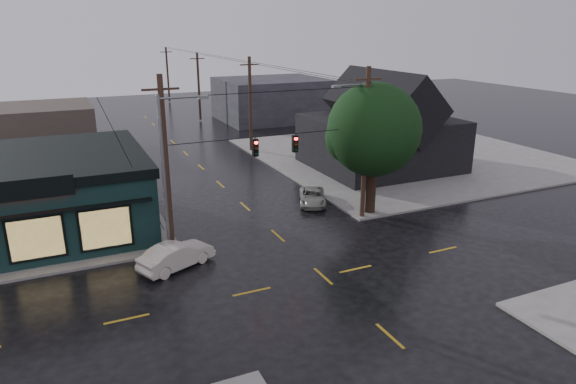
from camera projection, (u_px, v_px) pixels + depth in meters
name	position (u px, v px, depth m)	size (l,w,h in m)	color
ground_plane	(323.00, 276.00, 26.99)	(160.00, 160.00, 0.00)	black
sidewalk_ne	(403.00, 154.00, 52.16)	(28.00, 28.00, 0.15)	slate
pizza_shop	(9.00, 197.00, 31.48)	(16.30, 12.34, 4.90)	black
ne_building	(382.00, 120.00, 46.23)	(12.60, 11.60, 8.75)	black
corner_tree	(374.00, 130.00, 34.15)	(6.31, 6.31, 8.97)	black
utility_pole_nw	(173.00, 251.00, 30.05)	(2.00, 0.32, 10.15)	#322016
utility_pole_ne	(362.00, 218.00, 35.18)	(2.00, 0.32, 10.15)	#322016
utility_pole_far_a	(251.00, 151.00, 53.78)	(2.00, 0.32, 9.65)	#322016
utility_pole_far_b	(201.00, 121.00, 71.09)	(2.00, 0.32, 9.15)	#322016
utility_pole_far_c	(170.00, 102.00, 88.40)	(2.00, 0.32, 9.15)	#322016
span_signal_assembly	(275.00, 145.00, 30.89)	(13.00, 0.48, 1.23)	black
streetlight_nw	(170.00, 256.00, 29.33)	(5.40, 0.30, 9.15)	slate
streetlight_ne	(362.00, 214.00, 35.98)	(5.40, 0.30, 9.15)	slate
bg_building_west	(34.00, 126.00, 55.40)	(12.00, 10.00, 4.40)	#3B322B
bg_building_east	(272.00, 99.00, 71.37)	(14.00, 12.00, 5.60)	#28272C
sedan_cream	(176.00, 255.00, 27.76)	(1.50, 4.29, 1.41)	beige
suv_silver	(312.00, 197.00, 37.77)	(1.83, 3.97, 1.10)	gray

